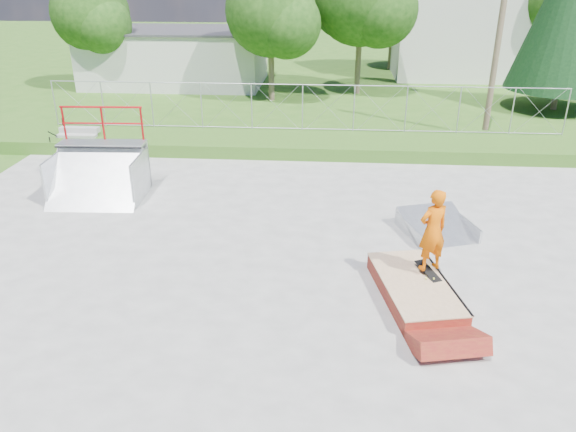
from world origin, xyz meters
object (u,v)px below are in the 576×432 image
Objects in this scene: grind_box at (414,290)px; quarter_pipe at (94,159)px; flat_bank_ramp at (437,226)px; skater at (432,233)px.

quarter_pipe is at bearing 139.36° from grind_box.
flat_bank_ramp is at bearing -12.26° from quarter_pipe.
flat_bank_ramp is 0.96× the size of skater.
grind_box is at bearing -31.48° from quarter_pipe.
quarter_pipe is 1.49× the size of flat_bank_ramp.
flat_bank_ramp is 3.08m from skater.
quarter_pipe reaches higher than grind_box.
grind_box is 1.26m from skater.
grind_box is at bearing 23.60° from skater.
skater is at bearing 38.60° from grind_box.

